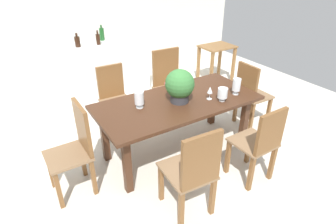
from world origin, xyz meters
TOP-DOWN VIEW (x-y plane):
  - ground_plane at (0.00, 0.00)m, footprint 7.04×7.04m
  - back_wall at (0.00, 2.60)m, footprint 6.40×0.10m
  - dining_table at (0.00, -0.27)m, footprint 1.96×0.93m
  - chair_head_end at (-1.25, -0.27)m, footprint 0.43×0.43m
  - chair_near_left at (-0.45, -1.21)m, footprint 0.45×0.50m
  - chair_far_right at (0.45, 0.65)m, footprint 0.49×0.43m
  - chair_far_left at (-0.44, 0.65)m, footprint 0.41×0.48m
  - chair_foot_end at (1.25, -0.27)m, footprint 0.43×0.41m
  - chair_near_right at (0.44, -1.19)m, footprint 0.42×0.43m
  - flower_centerpiece at (0.01, -0.30)m, footprint 0.34×0.34m
  - crystal_vase_left at (0.45, -0.55)m, footprint 0.12×0.12m
  - crystal_vase_center_near at (-0.46, -0.19)m, footprint 0.11×0.11m
  - crystal_vase_right at (0.71, -0.50)m, footprint 0.10×0.10m
  - wine_glass at (0.35, -0.44)m, footprint 0.06×0.06m
  - kitchen_counter at (-0.07, 1.86)m, footprint 1.40×0.52m
  - wine_bottle_clear at (-0.22, 1.77)m, footprint 0.07×0.07m
  - wine_bottle_green at (-0.07, 1.99)m, footprint 0.08×0.08m
  - wine_bottle_tall at (-0.55, 1.81)m, footprint 0.08×0.08m
  - side_table at (1.94, 1.27)m, footprint 0.63×0.49m

SIDE VIEW (x-z plane):
  - ground_plane at x=0.00m, z-range 0.00..0.00m
  - kitchen_counter at x=-0.07m, z-range 0.00..0.96m
  - chair_near_right at x=0.44m, z-range 0.05..0.99m
  - chair_far_left at x=-0.44m, z-range 0.05..1.00m
  - chair_foot_end at x=1.25m, z-range 0.05..1.01m
  - side_table at x=1.94m, z-range 0.18..0.91m
  - chair_near_left at x=-0.45m, z-range 0.05..1.05m
  - chair_head_end at x=-1.25m, z-range 0.05..1.05m
  - chair_far_right at x=0.45m, z-range 0.06..1.10m
  - dining_table at x=0.00m, z-range 0.28..1.01m
  - crystal_vase_left at x=0.45m, z-range 0.75..0.92m
  - wine_glass at x=0.35m, z-range 0.77..0.93m
  - crystal_vase_center_near at x=-0.46m, z-range 0.75..0.95m
  - crystal_vase_right at x=0.71m, z-range 0.76..0.96m
  - flower_centerpiece at x=0.01m, z-range 0.74..1.14m
  - wine_bottle_tall at x=-0.55m, z-range 0.94..1.16m
  - wine_bottle_clear at x=-0.22m, z-range 0.94..1.16m
  - wine_bottle_green at x=-0.07m, z-range 0.94..1.20m
  - back_wall at x=0.00m, z-range 0.00..2.60m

